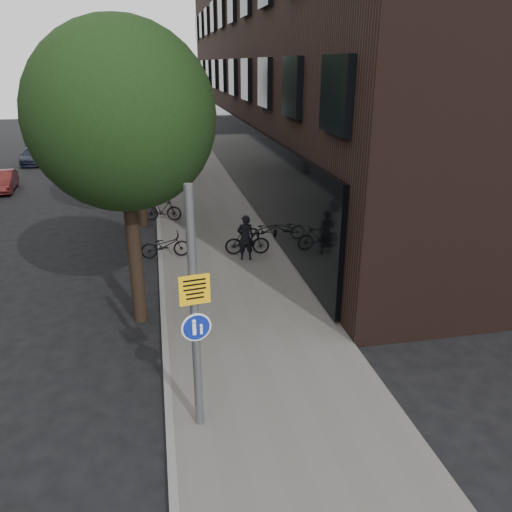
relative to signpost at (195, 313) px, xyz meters
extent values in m
plane|color=black|center=(1.43, 0.09, -2.43)|extent=(120.00, 120.00, 0.00)
cube|color=#5D5A56|center=(1.68, 10.09, -2.37)|extent=(4.50, 60.00, 0.12)
cube|color=slate|center=(-0.57, 10.09, -2.37)|extent=(0.15, 60.00, 0.13)
cube|color=black|center=(9.93, 22.09, 6.57)|extent=(12.00, 40.00, 18.00)
cylinder|color=black|center=(-1.17, 4.59, -0.83)|extent=(0.36, 0.36, 3.20)
sphere|color=black|center=(-1.17, 4.59, 2.87)|extent=(4.40, 4.40, 4.40)
sphere|color=black|center=(-0.77, 5.39, 1.87)|extent=(2.64, 2.64, 2.64)
cylinder|color=black|center=(-1.17, 13.09, -0.83)|extent=(0.36, 0.36, 3.20)
sphere|color=black|center=(-1.17, 13.09, 2.87)|extent=(5.00, 5.00, 5.00)
sphere|color=black|center=(-0.77, 13.89, 1.87)|extent=(3.00, 3.00, 3.00)
cylinder|color=black|center=(-1.17, 22.09, -0.83)|extent=(0.36, 0.36, 3.20)
sphere|color=black|center=(-1.17, 22.09, 2.87)|extent=(5.00, 5.00, 5.00)
sphere|color=black|center=(-0.77, 22.89, 1.87)|extent=(3.00, 3.00, 3.00)
cylinder|color=#595B5E|center=(0.00, 0.00, -0.02)|extent=(0.15, 0.15, 4.58)
cube|color=#DCA20B|center=(0.00, 0.00, 0.49)|extent=(0.53, 0.11, 0.53)
cylinder|color=navy|center=(0.00, 0.00, -0.23)|extent=(0.47, 0.08, 0.47)
cylinder|color=white|center=(0.00, 0.00, -0.23)|extent=(0.53, 0.09, 0.53)
imported|color=black|center=(2.33, 8.09, -1.52)|extent=(0.61, 0.44, 1.58)
imported|color=black|center=(3.43, 9.81, -1.88)|extent=(1.68, 0.65, 0.87)
imported|color=black|center=(2.47, 8.56, -1.84)|extent=(1.61, 0.60, 0.94)
imported|color=black|center=(-0.37, 8.83, -1.87)|extent=(1.71, 0.67, 0.88)
imported|color=black|center=(-0.37, 13.25, -1.82)|extent=(1.70, 0.85, 0.99)
imported|color=#5B1B1A|center=(-8.62, 20.75, -1.89)|extent=(1.43, 3.36, 1.08)
imported|color=#1D2134|center=(-8.70, 28.74, -1.90)|extent=(1.90, 3.82, 1.07)
camera|label=1|loc=(-0.46, -7.70, 4.03)|focal=35.00mm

